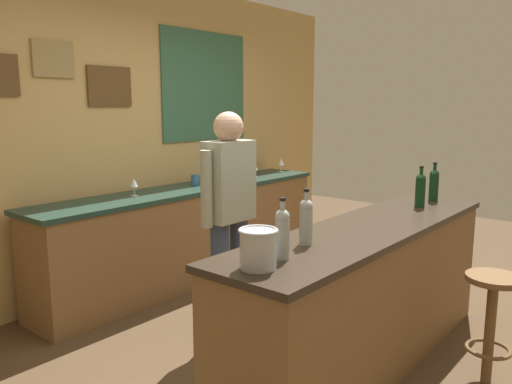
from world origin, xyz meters
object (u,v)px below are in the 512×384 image
Objects in this scene: ice_bucket at (258,248)px; bartender at (229,209)px; wine_glass_d at (255,167)px; wine_bottle_a at (282,232)px; coffee_mug at (195,180)px; wine_glass_b at (217,173)px; wine_glass_e at (281,162)px; wine_bottle_b at (306,220)px; wine_bottle_c at (420,189)px; wine_bottle_d at (434,184)px; wine_glass_a at (134,183)px; bar_stool at (491,311)px; wine_glass_c at (223,171)px.

bartender is at bearing 48.85° from ice_bucket.
wine_bottle_a is at bearing -137.47° from wine_glass_d.
coffee_mug is (1.62, 2.13, -0.07)m from ice_bucket.
wine_glass_b and wine_glass_e have the same top height.
wine_glass_d is at bearing 34.40° from bartender.
wine_bottle_c is (1.37, -0.08, 0.00)m from wine_bottle_b.
wine_bottle_d reaches higher than coffee_mug.
wine_glass_d is (1.51, -0.06, 0.00)m from wine_glass_a.
wine_glass_a is at bearing 99.85° from bar_stool.
wine_bottle_a is at bearing 179.81° from wine_bottle_d.
wine_bottle_b is at bearing -124.03° from wine_glass_b.
wine_glass_c is at bearing -2.99° from wine_glass_a.
wine_glass_a is (0.02, 1.12, 0.07)m from bartender.
wine_glass_b is 0.14m from wine_glass_c.
wine_glass_d is (1.54, 1.05, 0.07)m from bartender.
wine_glass_c is at bearing 49.61° from wine_bottle_a.
wine_bottle_c reaches higher than coffee_mug.
wine_bottle_d reaches higher than ice_bucket.
wine_glass_e is at bearing 70.07° from wine_bottle_d.
wine_bottle_b is (-0.86, 0.75, 0.60)m from bar_stool.
bar_stool is 5.44× the size of coffee_mug.
wine_bottle_d is at bearing -109.93° from wine_glass_e.
ice_bucket is 3.54m from wine_glass_e.
wine_bottle_d is 1.97× the size of wine_glass_d.
wine_glass_e reaches higher than coffee_mug.
bartender reaches higher than wine_glass_a.
wine_bottle_d reaches higher than wine_glass_d.
wine_glass_a is (-1.29, 2.07, -0.05)m from wine_bottle_d.
wine_glass_d is at bearing 68.99° from bar_stool.
wine_glass_d is at bearing 83.75° from wine_bottle_d.
coffee_mug is (0.79, 1.17, 0.01)m from bartender.
wine_glass_a is at bearing 173.72° from wine_glass_b.
wine_glass_c is 1.24× the size of coffee_mug.
wine_bottle_a reaches higher than wine_glass_e.
wine_bottle_b is at bearing 177.80° from wine_bottle_d.
wine_glass_b is 1.24× the size of coffee_mug.
wine_bottle_d is at bearing -58.04° from wine_glass_a.
wine_bottle_c is at bearing -43.77° from bartender.
wine_glass_a is (0.85, 2.07, -0.01)m from ice_bucket.
wine_glass_d is 1.24× the size of coffee_mug.
wine_glass_b and wine_glass_d have the same top height.
wine_glass_b is 0.22m from coffee_mug.
wine_bottle_b reaches higher than coffee_mug.
wine_bottle_d is 1.97× the size of wine_glass_b.
wine_glass_a is 0.77m from coffee_mug.
wine_bottle_c is at bearing -0.60° from ice_bucket.
wine_bottle_a is 2.52m from wine_glass_b.
bartender is 10.45× the size of wine_glass_b.
wine_bottle_a is 1.96m from wine_bottle_d.
wine_bottle_d is 2.20m from coffee_mug.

